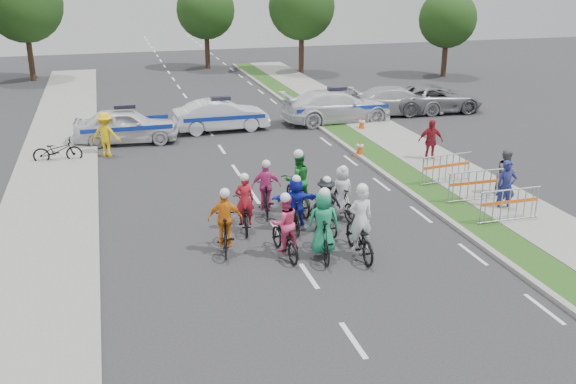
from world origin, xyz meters
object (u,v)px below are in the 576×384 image
object	(u,v)px
civilian_suv	(434,99)
marshal_hiviz	(106,134)
spectator_2	(431,141)
tree_1	(302,7)
rider_1	(323,231)
rider_6	(245,211)
rider_4	(325,209)
police_car_2	(337,106)
civilian_sedan	(398,101)
parked_bike	(57,151)
tree_2	(448,19)
police_car_0	(126,126)
spectator_1	(506,174)
cone_0	(360,148)
tree_3	(24,4)
rider_8	(298,189)
rider_3	(225,227)
rider_2	(284,233)
rider_9	(266,193)
barrier_0	(509,207)
rider_5	(296,207)
police_car_1	(221,115)
barrier_2	(446,170)
spectator_0	(506,186)
tree_4	(206,10)
cone_1	(362,124)
barrier_1	(475,187)
rider_7	(341,197)

from	to	relation	value
civilian_suv	marshal_hiviz	world-z (taller)	marshal_hiviz
spectator_2	tree_1	xyz separation A→B (m)	(1.50, 22.00, 3.69)
rider_1	rider_6	bearing A→B (deg)	-48.88
rider_4	police_car_2	size ratio (longest dim) A/B	0.31
civilian_sedan	parked_bike	world-z (taller)	civilian_sedan
police_car_2	tree_2	size ratio (longest dim) A/B	0.94
police_car_0	parked_bike	size ratio (longest dim) A/B	2.38
rider_1	tree_1	xyz separation A→B (m)	(8.33, 29.05, 3.77)
spectator_1	police_car_2	bearing A→B (deg)	88.59
cone_0	tree_2	world-z (taller)	tree_2
police_car_0	police_car_2	xyz separation A→B (m)	(10.03, 1.07, 0.04)
rider_6	tree_3	xyz separation A→B (m)	(-8.11, 28.65, 4.30)
rider_8	police_car_2	world-z (taller)	rider_8
civilian_suv	rider_1	bearing A→B (deg)	146.86
rider_6	cone_0	bearing A→B (deg)	-126.74
tree_2	civilian_suv	bearing A→B (deg)	-121.27
rider_3	spectator_1	bearing A→B (deg)	-159.73
rider_2	rider_3	xyz separation A→B (m)	(-1.43, 0.72, 0.03)
rider_9	police_car_0	bearing A→B (deg)	-59.32
rider_9	tree_3	distance (m)	29.40
barrier_0	tree_3	distance (m)	34.51
rider_5	spectator_2	bearing A→B (deg)	-135.47
police_car_1	barrier_2	size ratio (longest dim) A/B	2.17
spectator_0	civilian_suv	bearing A→B (deg)	87.66
rider_6	spectator_1	distance (m)	8.86
police_car_0	tree_4	bearing A→B (deg)	-12.73
rider_2	spectator_1	distance (m)	8.55
spectator_2	rider_6	bearing A→B (deg)	-143.44
rider_5	rider_4	bearing A→B (deg)	169.40
marshal_hiviz	tree_3	distance (m)	20.56
rider_5	barrier_0	bearing A→B (deg)	176.37
police_car_0	tree_2	bearing A→B (deg)	-55.48
police_car_0	spectator_2	bearing A→B (deg)	-112.91
civilian_suv	rider_4	bearing A→B (deg)	145.29
marshal_hiviz	tree_2	size ratio (longest dim) A/B	0.31
rider_6	police_car_0	bearing A→B (deg)	-67.28
barrier_2	cone_0	size ratio (longest dim) A/B	2.86
spectator_1	barrier_2	distance (m)	2.11
spectator_0	cone_1	bearing A→B (deg)	109.16
rider_3	marshal_hiviz	xyz separation A→B (m)	(-2.90, 10.31, 0.19)
rider_1	barrier_1	size ratio (longest dim) A/B	0.99
rider_9	marshal_hiviz	xyz separation A→B (m)	(-4.59, 7.99, 0.20)
rider_4	marshal_hiviz	xyz separation A→B (m)	(-5.92, 9.71, 0.23)
civilian_suv	tree_3	distance (m)	26.66
rider_1	tree_1	world-z (taller)	tree_1
marshal_hiviz	barrier_2	size ratio (longest dim) A/B	0.89
rider_7	tree_4	distance (m)	30.77
rider_1	rider_3	size ratio (longest dim) A/B	1.08
rider_6	barrier_2	world-z (taller)	rider_6
police_car_1	spectator_0	world-z (taller)	spectator_0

